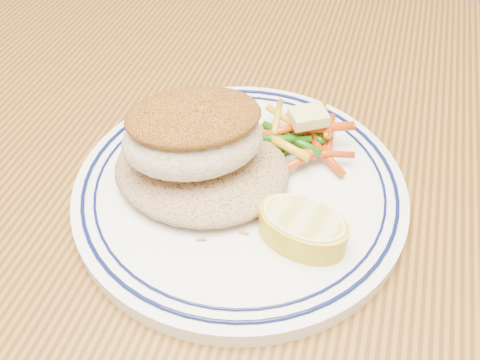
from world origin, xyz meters
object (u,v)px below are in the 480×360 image
at_px(vegetable_pile, 301,135).
at_px(lemon_wedge, 303,227).
at_px(rice_pilaf, 202,165).
at_px(dining_table, 201,293).
at_px(plate, 240,189).
at_px(fish_fillet, 193,133).

bearing_deg(vegetable_pile, lemon_wedge, -77.22).
xyz_separation_m(rice_pilaf, vegetable_pile, (0.07, 0.06, -0.00)).
distance_m(dining_table, vegetable_pile, 0.17).
relative_size(dining_table, rice_pilaf, 10.53).
distance_m(plate, lemon_wedge, 0.07).
bearing_deg(fish_fillet, vegetable_pile, 41.06).
xyz_separation_m(plate, vegetable_pile, (0.04, 0.06, 0.02)).
distance_m(fish_fillet, lemon_wedge, 0.11).
relative_size(rice_pilaf, lemon_wedge, 1.91).
height_order(fish_fillet, vegetable_pile, fish_fillet).
xyz_separation_m(vegetable_pile, lemon_wedge, (0.02, -0.10, 0.00)).
xyz_separation_m(rice_pilaf, lemon_wedge, (0.09, -0.04, 0.00)).
distance_m(plate, fish_fillet, 0.06).
distance_m(vegetable_pile, lemon_wedge, 0.10).
bearing_deg(lemon_wedge, vegetable_pile, 102.78).
height_order(dining_table, fish_fillet, fish_fillet).
bearing_deg(vegetable_pile, dining_table, -122.26).
height_order(plate, rice_pilaf, rice_pilaf).
xyz_separation_m(plate, lemon_wedge, (0.06, -0.04, 0.02)).
bearing_deg(lemon_wedge, fish_fillet, 158.53).
relative_size(rice_pilaf, vegetable_pile, 1.46).
height_order(dining_table, plate, plate).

